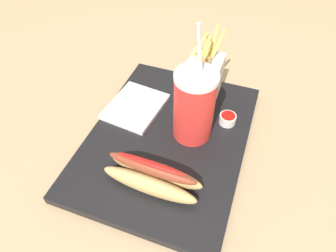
{
  "coord_description": "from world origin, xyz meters",
  "views": [
    {
      "loc": [
        -0.39,
        -0.14,
        0.5
      ],
      "look_at": [
        0.0,
        0.0,
        0.05
      ],
      "focal_mm": 32.07,
      "sensor_mm": 36.0,
      "label": 1
    }
  ],
  "objects": [
    {
      "name": "ground_plane",
      "position": [
        0.0,
        0.0,
        -0.01
      ],
      "size": [
        2.4,
        2.4,
        0.02
      ],
      "primitive_type": "cube",
      "color": "tan"
    },
    {
      "name": "food_tray",
      "position": [
        0.0,
        0.0,
        0.01
      ],
      "size": [
        0.43,
        0.32,
        0.02
      ],
      "primitive_type": "cube",
      "color": "black",
      "rests_on": "ground_plane"
    },
    {
      "name": "soda_cup",
      "position": [
        0.03,
        -0.04,
        0.1
      ],
      "size": [
        0.08,
        0.08,
        0.25
      ],
      "color": "red",
      "rests_on": "food_tray"
    },
    {
      "name": "fries_basket",
      "position": [
        0.14,
        -0.03,
        0.07
      ],
      "size": [
        0.1,
        0.08,
        0.17
      ],
      "color": "white",
      "rests_on": "food_tray"
    },
    {
      "name": "hot_dog_1",
      "position": [
        -0.12,
        -0.01,
        0.05
      ],
      "size": [
        0.07,
        0.18,
        0.07
      ],
      "color": "tan",
      "rests_on": "food_tray"
    },
    {
      "name": "ketchup_cup_1",
      "position": [
        0.08,
        -0.11,
        0.03
      ],
      "size": [
        0.04,
        0.04,
        0.02
      ],
      "color": "white",
      "rests_on": "food_tray"
    },
    {
      "name": "napkin_stack",
      "position": [
        0.05,
        0.1,
        0.02
      ],
      "size": [
        0.15,
        0.13,
        0.01
      ],
      "primitive_type": "cube",
      "rotation": [
        0.0,
        0.0,
        -0.11
      ],
      "color": "white",
      "rests_on": "food_tray"
    }
  ]
}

